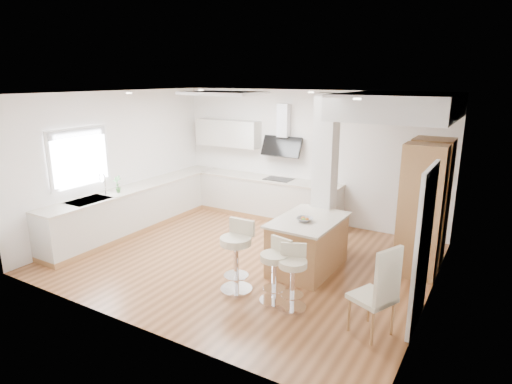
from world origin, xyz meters
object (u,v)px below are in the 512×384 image
Objects in this scene: bar_stool_b at (275,267)px; peninsula at (308,244)px; bar_stool_a at (237,252)px; bar_stool_c at (293,274)px; dining_chair at (380,290)px.

peninsula is at bearing 104.60° from bar_stool_b.
bar_stool_b is at bearing -86.50° from peninsula.
bar_stool_a reaches higher than peninsula.
bar_stool_a is 0.65m from bar_stool_b.
peninsula is 1.27m from bar_stool_c.
bar_stool_c is (0.92, -0.04, -0.09)m from bar_stool_a.
peninsula is at bearing 62.68° from bar_stool_a.
dining_chair is (1.51, -1.33, 0.19)m from peninsula.
bar_stool_a is at bearing -115.24° from peninsula.
bar_stool_b reaches higher than bar_stool_c.
dining_chair is (1.18, -0.10, 0.13)m from bar_stool_c.
dining_chair is at bearing -27.64° from bar_stool_c.
peninsula is at bearing 163.04° from dining_chair.
bar_stool_b is at bearing 150.71° from bar_stool_c.
bar_stool_a is (-0.60, -1.19, 0.16)m from peninsula.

